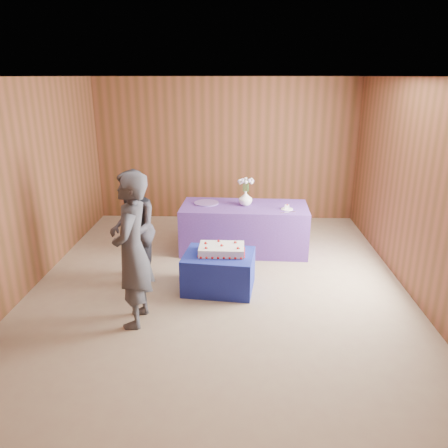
{
  "coord_description": "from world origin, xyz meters",
  "views": [
    {
      "loc": [
        0.26,
        -5.39,
        2.71
      ],
      "look_at": [
        0.07,
        0.1,
        0.84
      ],
      "focal_mm": 35.0,
      "sensor_mm": 36.0,
      "label": 1
    }
  ],
  "objects_px": {
    "serving_table": "(244,228)",
    "vase": "(245,198)",
    "cake_table": "(219,271)",
    "guest_right": "(133,229)",
    "sheet_cake": "(222,249)",
    "guest_left": "(132,251)"
  },
  "relations": [
    {
      "from": "vase",
      "to": "guest_left",
      "type": "bearing_deg",
      "value": -119.04
    },
    {
      "from": "sheet_cake",
      "to": "vase",
      "type": "bearing_deg",
      "value": 77.43
    },
    {
      "from": "vase",
      "to": "guest_right",
      "type": "distance_m",
      "value": 1.99
    },
    {
      "from": "sheet_cake",
      "to": "guest_left",
      "type": "relative_size",
      "value": 0.35
    },
    {
      "from": "cake_table",
      "to": "guest_left",
      "type": "xyz_separation_m",
      "value": [
        -0.91,
        -0.86,
        0.63
      ]
    },
    {
      "from": "cake_table",
      "to": "serving_table",
      "type": "height_order",
      "value": "serving_table"
    },
    {
      "from": "serving_table",
      "to": "vase",
      "type": "distance_m",
      "value": 0.49
    },
    {
      "from": "serving_table",
      "to": "sheet_cake",
      "type": "xyz_separation_m",
      "value": [
        -0.31,
        -1.37,
        0.18
      ]
    },
    {
      "from": "guest_left",
      "to": "guest_right",
      "type": "bearing_deg",
      "value": -165.6
    },
    {
      "from": "cake_table",
      "to": "guest_left",
      "type": "bearing_deg",
      "value": -129.92
    },
    {
      "from": "serving_table",
      "to": "sheet_cake",
      "type": "bearing_deg",
      "value": -100.4
    },
    {
      "from": "sheet_cake",
      "to": "vase",
      "type": "height_order",
      "value": "vase"
    },
    {
      "from": "cake_table",
      "to": "guest_right",
      "type": "distance_m",
      "value": 1.27
    },
    {
      "from": "sheet_cake",
      "to": "guest_right",
      "type": "bearing_deg",
      "value": 175.32
    },
    {
      "from": "cake_table",
      "to": "serving_table",
      "type": "bearing_deg",
      "value": 82.9
    },
    {
      "from": "sheet_cake",
      "to": "guest_right",
      "type": "xyz_separation_m",
      "value": [
        -1.18,
        0.11,
        0.23
      ]
    },
    {
      "from": "cake_table",
      "to": "guest_right",
      "type": "relative_size",
      "value": 0.57
    },
    {
      "from": "guest_right",
      "to": "sheet_cake",
      "type": "bearing_deg",
      "value": 67.11
    },
    {
      "from": "serving_table",
      "to": "vase",
      "type": "height_order",
      "value": "vase"
    },
    {
      "from": "cake_table",
      "to": "vase",
      "type": "height_order",
      "value": "vase"
    },
    {
      "from": "serving_table",
      "to": "guest_left",
      "type": "height_order",
      "value": "guest_left"
    },
    {
      "from": "guest_left",
      "to": "guest_right",
      "type": "distance_m",
      "value": 1.03
    }
  ]
}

